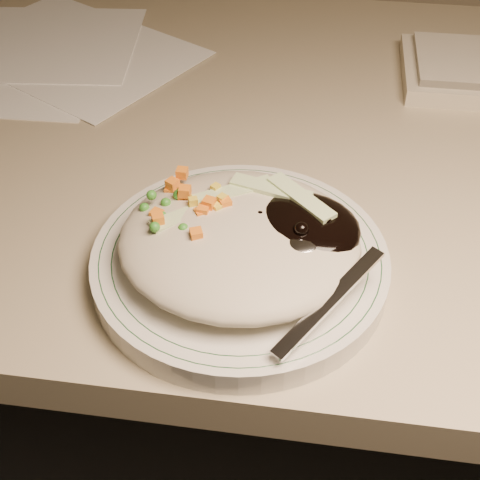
# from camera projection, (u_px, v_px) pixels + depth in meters

# --- Properties ---
(desk) EXTENTS (1.40, 0.70, 0.74)m
(desk) POSITION_uv_depth(u_px,v_px,m) (340.00, 266.00, 0.85)
(desk) COLOR tan
(desk) RESTS_ON ground
(plate) EXTENTS (0.24, 0.24, 0.02)m
(plate) POSITION_uv_depth(u_px,v_px,m) (240.00, 263.00, 0.55)
(plate) COLOR silver
(plate) RESTS_ON desk
(plate_rim) EXTENTS (0.23, 0.23, 0.00)m
(plate_rim) POSITION_uv_depth(u_px,v_px,m) (240.00, 254.00, 0.54)
(plate_rim) COLOR #144723
(plate_rim) RESTS_ON plate
(meal) EXTENTS (0.21, 0.19, 0.05)m
(meal) POSITION_uv_depth(u_px,v_px,m) (245.00, 236.00, 0.53)
(meal) COLOR #B1A88F
(meal) RESTS_ON plate
(papers) EXTENTS (0.43, 0.34, 0.00)m
(papers) POSITION_uv_depth(u_px,v_px,m) (25.00, 53.00, 0.84)
(papers) COLOR white
(papers) RESTS_ON desk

